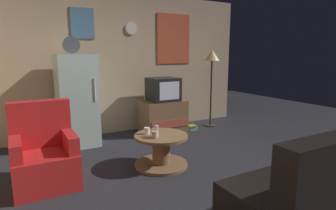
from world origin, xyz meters
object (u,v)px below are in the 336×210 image
(wine_glass, at_px, (156,131))
(armchair, at_px, (44,156))
(coffee_table, at_px, (161,150))
(mug_ceramic_white, at_px, (147,131))
(mug_ceramic_tan, at_px, (155,135))
(book_stack, at_px, (192,128))
(crt_tv, at_px, (163,89))
(couch, at_px, (323,191))
(standing_lamp, at_px, (212,61))
(fridge, at_px, (77,100))
(tv_stand, at_px, (163,116))

(wine_glass, bearing_deg, armchair, 170.06)
(coffee_table, height_order, mug_ceramic_white, mug_ceramic_white)
(mug_ceramic_tan, height_order, armchair, armchair)
(coffee_table, relative_size, book_stack, 3.44)
(wine_glass, height_order, armchair, armchair)
(wine_glass, xyz_separation_m, book_stack, (1.47, 1.34, -0.47))
(crt_tv, xyz_separation_m, book_stack, (0.57, -0.15, -0.79))
(coffee_table, height_order, couch, couch)
(standing_lamp, xyz_separation_m, mug_ceramic_tan, (-2.05, -1.47, -0.88))
(fridge, relative_size, standing_lamp, 1.11)
(tv_stand, bearing_deg, mug_ceramic_white, -126.14)
(mug_ceramic_white, distance_m, mug_ceramic_tan, 0.22)
(couch, bearing_deg, wine_glass, 111.67)
(coffee_table, height_order, armchair, armchair)
(crt_tv, relative_size, standing_lamp, 0.34)
(book_stack, bearing_deg, standing_lamp, 8.73)
(coffee_table, relative_size, mug_ceramic_tan, 8.00)
(standing_lamp, bearing_deg, mug_ceramic_white, -148.67)
(mug_ceramic_white, bearing_deg, wine_glass, -69.37)
(coffee_table, bearing_deg, crt_tv, 60.70)
(coffee_table, distance_m, mug_ceramic_white, 0.33)
(fridge, bearing_deg, couch, -66.95)
(wine_glass, relative_size, couch, 0.09)
(book_stack, bearing_deg, mug_ceramic_white, -142.52)
(standing_lamp, bearing_deg, couch, -111.52)
(armchair, bearing_deg, couch, -44.85)
(fridge, height_order, wine_glass, fridge)
(standing_lamp, height_order, couch, standing_lamp)
(couch, bearing_deg, book_stack, 76.71)
(tv_stand, xyz_separation_m, mug_ceramic_white, (-0.97, -1.33, 0.17))
(couch, distance_m, book_stack, 3.25)
(crt_tv, height_order, coffee_table, crt_tv)
(coffee_table, distance_m, wine_glass, 0.31)
(tv_stand, distance_m, armchair, 2.57)
(standing_lamp, height_order, coffee_table, standing_lamp)
(tv_stand, bearing_deg, mug_ceramic_tan, -121.91)
(fridge, distance_m, wine_glass, 1.68)
(coffee_table, xyz_separation_m, armchair, (-1.43, 0.20, 0.12))
(standing_lamp, relative_size, armchair, 1.66)
(book_stack, bearing_deg, wine_glass, -137.63)
(fridge, height_order, mug_ceramic_tan, fridge)
(tv_stand, height_order, crt_tv, crt_tv)
(standing_lamp, relative_size, book_stack, 7.59)
(fridge, height_order, coffee_table, fridge)
(coffee_table, relative_size, mug_ceramic_white, 8.00)
(mug_ceramic_white, height_order, couch, couch)
(mug_ceramic_white, xyz_separation_m, mug_ceramic_tan, (0.01, -0.22, 0.00))
(mug_ceramic_white, bearing_deg, book_stack, 37.48)
(crt_tv, xyz_separation_m, armchair, (-2.24, -1.25, -0.50))
(coffee_table, bearing_deg, tv_stand, 60.62)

